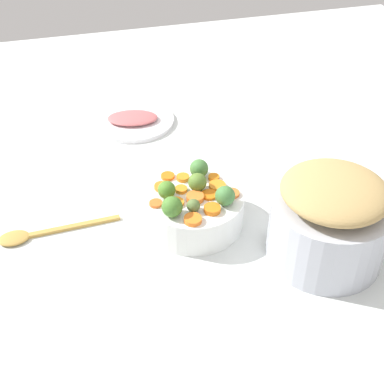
% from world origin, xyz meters
% --- Properties ---
extents(tabletop, '(2.40, 2.40, 0.02)m').
position_xyz_m(tabletop, '(0.00, 0.00, 0.01)').
color(tabletop, silver).
rests_on(tabletop, ground).
extents(serving_bowl_carrots, '(0.22, 0.22, 0.08)m').
position_xyz_m(serving_bowl_carrots, '(-0.00, -0.00, 0.06)').
color(serving_bowl_carrots, white).
rests_on(serving_bowl_carrots, tabletop).
extents(metal_pot, '(0.24, 0.24, 0.14)m').
position_xyz_m(metal_pot, '(0.17, 0.23, 0.09)').
color(metal_pot, '#B3B7C3').
rests_on(metal_pot, tabletop).
extents(stuffing_mound, '(0.21, 0.21, 0.06)m').
position_xyz_m(stuffing_mound, '(0.17, 0.23, 0.19)').
color(stuffing_mound, tan).
rests_on(stuffing_mound, metal_pot).
extents(carrot_slice_0, '(0.03, 0.03, 0.01)m').
position_xyz_m(carrot_slice_0, '(0.02, -0.04, 0.10)').
color(carrot_slice_0, orange).
rests_on(carrot_slice_0, serving_bowl_carrots).
extents(carrot_slice_1, '(0.03, 0.03, 0.01)m').
position_xyz_m(carrot_slice_1, '(0.01, -0.08, 0.10)').
color(carrot_slice_1, orange).
rests_on(carrot_slice_1, serving_bowl_carrots).
extents(carrot_slice_2, '(0.04, 0.04, 0.01)m').
position_xyz_m(carrot_slice_2, '(0.02, 0.08, 0.10)').
color(carrot_slice_2, orange).
rests_on(carrot_slice_2, serving_bowl_carrots).
extents(carrot_slice_3, '(0.05, 0.05, 0.01)m').
position_xyz_m(carrot_slice_3, '(0.06, 0.02, 0.10)').
color(carrot_slice_3, orange).
rests_on(carrot_slice_3, serving_bowl_carrots).
extents(carrot_slice_4, '(0.04, 0.04, 0.01)m').
position_xyz_m(carrot_slice_4, '(-0.02, -0.02, 0.10)').
color(carrot_slice_4, orange).
rests_on(carrot_slice_4, serving_bowl_carrots).
extents(carrot_slice_5, '(0.04, 0.04, 0.01)m').
position_xyz_m(carrot_slice_5, '(-0.08, -0.04, 0.10)').
color(carrot_slice_5, orange).
rests_on(carrot_slice_5, serving_bowl_carrots).
extents(carrot_slice_6, '(0.04, 0.04, 0.01)m').
position_xyz_m(carrot_slice_6, '(0.01, -0.00, 0.10)').
color(carrot_slice_6, orange).
rests_on(carrot_slice_6, serving_bowl_carrots).
extents(carrot_slice_7, '(0.03, 0.03, 0.01)m').
position_xyz_m(carrot_slice_7, '(-0.05, 0.06, 0.10)').
color(carrot_slice_7, orange).
rests_on(carrot_slice_7, serving_bowl_carrots).
extents(carrot_slice_8, '(0.03, 0.03, 0.01)m').
position_xyz_m(carrot_slice_8, '(-0.06, -0.01, 0.10)').
color(carrot_slice_8, orange).
rests_on(carrot_slice_8, serving_bowl_carrots).
extents(carrot_slice_9, '(0.04, 0.04, 0.01)m').
position_xyz_m(carrot_slice_9, '(-0.04, -0.06, 0.10)').
color(carrot_slice_9, orange).
rests_on(carrot_slice_9, serving_bowl_carrots).
extents(carrot_slice_10, '(0.05, 0.05, 0.01)m').
position_xyz_m(carrot_slice_10, '(0.08, -0.02, 0.10)').
color(carrot_slice_10, orange).
rests_on(carrot_slice_10, serving_bowl_carrots).
extents(carrot_slice_11, '(0.04, 0.04, 0.01)m').
position_xyz_m(carrot_slice_11, '(0.01, 0.03, 0.10)').
color(carrot_slice_11, orange).
rests_on(carrot_slice_11, serving_bowl_carrots).
extents(carrot_slice_12, '(0.05, 0.05, 0.01)m').
position_xyz_m(carrot_slice_12, '(-0.01, 0.06, 0.10)').
color(carrot_slice_12, orange).
rests_on(carrot_slice_12, serving_bowl_carrots).
extents(brussels_sprout_0, '(0.04, 0.04, 0.04)m').
position_xyz_m(brussels_sprout_0, '(0.05, -0.06, 0.12)').
color(brussels_sprout_0, '#44792C').
rests_on(brussels_sprout_0, serving_bowl_carrots).
extents(brussels_sprout_1, '(0.03, 0.03, 0.03)m').
position_xyz_m(brussels_sprout_1, '(0.05, -0.01, 0.11)').
color(brussels_sprout_1, '#556E36').
rests_on(brussels_sprout_1, serving_bowl_carrots).
extents(brussels_sprout_2, '(0.04, 0.04, 0.04)m').
position_xyz_m(brussels_sprout_2, '(0.04, 0.06, 0.12)').
color(brussels_sprout_2, '#437B3D').
rests_on(brussels_sprout_2, serving_bowl_carrots).
extents(brussels_sprout_3, '(0.04, 0.04, 0.04)m').
position_xyz_m(brussels_sprout_3, '(-0.07, 0.03, 0.12)').
color(brussels_sprout_3, '#457B3B').
rests_on(brussels_sprout_3, serving_bowl_carrots).
extents(brussels_sprout_4, '(0.04, 0.04, 0.04)m').
position_xyz_m(brussels_sprout_4, '(-0.01, -0.06, 0.12)').
color(brussels_sprout_4, '#4A7D28').
rests_on(brussels_sprout_4, serving_bowl_carrots).
extents(brussels_sprout_5, '(0.04, 0.04, 0.04)m').
position_xyz_m(brussels_sprout_5, '(-0.02, 0.01, 0.12)').
color(brussels_sprout_5, '#577A2E').
rests_on(brussels_sprout_5, serving_bowl_carrots).
extents(wooden_spoon, '(0.05, 0.27, 0.01)m').
position_xyz_m(wooden_spoon, '(-0.05, -0.35, 0.03)').
color(wooden_spoon, '#B99042').
rests_on(wooden_spoon, tabletop).
extents(ham_plate, '(0.24, 0.24, 0.01)m').
position_xyz_m(ham_plate, '(-0.48, -0.05, 0.03)').
color(ham_plate, white).
rests_on(ham_plate, tabletop).
extents(ham_slice_main, '(0.12, 0.16, 0.02)m').
position_xyz_m(ham_slice_main, '(-0.46, -0.05, 0.04)').
color(ham_slice_main, '#C26264').
rests_on(ham_slice_main, ham_plate).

